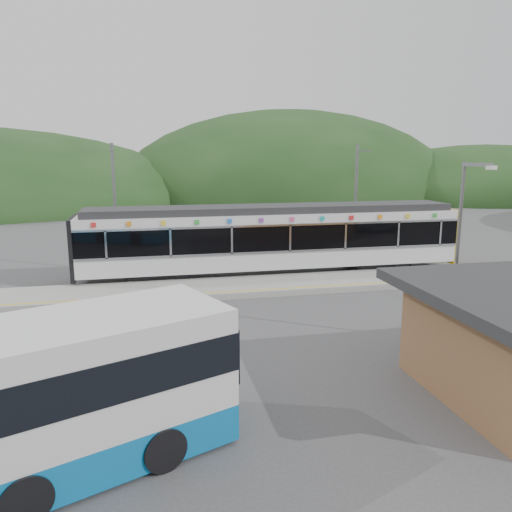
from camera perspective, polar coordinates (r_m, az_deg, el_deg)
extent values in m
plane|color=#4C4C4F|center=(21.19, 2.77, -6.01)|extent=(120.00, 120.00, 0.00)
ellipsoid|color=#1E3D19|center=(76.80, 3.77, 6.65)|extent=(52.00, 39.00, 26.00)
ellipsoid|color=#1E3D19|center=(84.45, 24.35, 6.10)|extent=(44.00, 33.00, 16.00)
cube|color=#9E9E99|center=(24.22, 0.73, -3.39)|extent=(26.00, 3.20, 0.30)
cube|color=yellow|center=(22.96, 1.47, -3.83)|extent=(26.00, 0.10, 0.01)
cube|color=black|center=(26.21, -10.86, -2.12)|extent=(3.20, 2.20, 0.56)
cube|color=black|center=(29.07, 13.50, -0.90)|extent=(3.20, 2.20, 0.56)
cube|color=silver|center=(26.86, 1.97, 0.03)|extent=(20.00, 2.90, 0.92)
cube|color=black|center=(26.65, 1.99, 2.52)|extent=(20.00, 2.96, 1.45)
cube|color=silver|center=(25.34, 2.82, 0.50)|extent=(20.00, 0.05, 0.10)
cube|color=silver|center=(25.12, 2.85, 3.53)|extent=(20.00, 0.05, 0.10)
cube|color=silver|center=(26.52, 2.00, 4.55)|extent=(20.00, 2.90, 0.45)
cube|color=#2D2D30|center=(26.48, 2.01, 5.42)|extent=(19.40, 2.50, 0.36)
cube|color=yellow|center=(30.80, 20.56, 2.39)|extent=(0.24, 2.92, 3.00)
cube|color=black|center=(26.12, -20.01, 0.93)|extent=(0.20, 2.92, 3.00)
cube|color=silver|center=(24.43, -16.79, 1.22)|extent=(0.10, 0.05, 1.35)
cube|color=silver|center=(24.37, -9.75, 1.53)|extent=(0.10, 0.05, 1.35)
cube|color=silver|center=(24.69, -2.78, 1.80)|extent=(0.10, 0.05, 1.35)
cube|color=silver|center=(25.36, 3.93, 2.05)|extent=(0.10, 0.05, 1.35)
cube|color=silver|center=(26.35, 10.20, 2.25)|extent=(0.10, 0.05, 1.35)
cube|color=silver|center=(27.64, 15.96, 2.41)|extent=(0.10, 0.05, 1.35)
cube|color=silver|center=(28.90, 20.34, 2.51)|extent=(0.10, 0.05, 1.35)
cube|color=red|center=(24.34, -18.09, 3.39)|extent=(0.22, 0.04, 0.22)
cube|color=orange|center=(24.23, -14.32, 3.56)|extent=(0.22, 0.04, 0.22)
cube|color=yellow|center=(24.23, -10.53, 3.73)|extent=(0.22, 0.04, 0.22)
cube|color=green|center=(24.33, -6.76, 3.87)|extent=(0.22, 0.04, 0.22)
cube|color=blue|center=(24.54, -3.03, 4.00)|extent=(0.22, 0.04, 0.22)
cube|color=purple|center=(24.85, 0.62, 4.11)|extent=(0.22, 0.04, 0.22)
cube|color=#E54C8C|center=(25.26, 4.17, 4.19)|extent=(0.22, 0.04, 0.22)
cube|color=#19A5A5|center=(25.76, 7.59, 4.26)|extent=(0.22, 0.04, 0.22)
cube|color=red|center=(26.34, 10.87, 4.32)|extent=(0.22, 0.04, 0.22)
cube|color=orange|center=(27.01, 14.00, 4.36)|extent=(0.22, 0.04, 0.22)
cube|color=yellow|center=(27.76, 16.97, 4.38)|extent=(0.22, 0.04, 0.22)
cube|color=green|center=(28.58, 19.78, 4.39)|extent=(0.22, 0.04, 0.22)
cylinder|color=slate|center=(28.29, -15.79, 5.22)|extent=(0.18, 0.18, 7.00)
cube|color=slate|center=(27.35, -16.24, 11.51)|extent=(0.08, 1.80, 0.08)
cylinder|color=slate|center=(30.82, 11.29, 5.91)|extent=(0.18, 0.18, 7.00)
cube|color=slate|center=(29.96, 12.15, 11.66)|extent=(0.08, 1.80, 0.08)
cylinder|color=black|center=(11.49, -26.08, -20.56)|extent=(1.92, 2.89, 0.94)
cylinder|color=black|center=(12.03, -13.08, -18.10)|extent=(1.92, 2.89, 0.94)
cylinder|color=slate|center=(17.94, 21.99, 0.10)|extent=(0.12, 0.12, 6.16)
cube|color=slate|center=(17.26, 23.60, 9.54)|extent=(0.50, 0.99, 0.12)
cube|color=silver|center=(16.89, 24.50, 9.16)|extent=(0.39, 0.30, 0.12)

